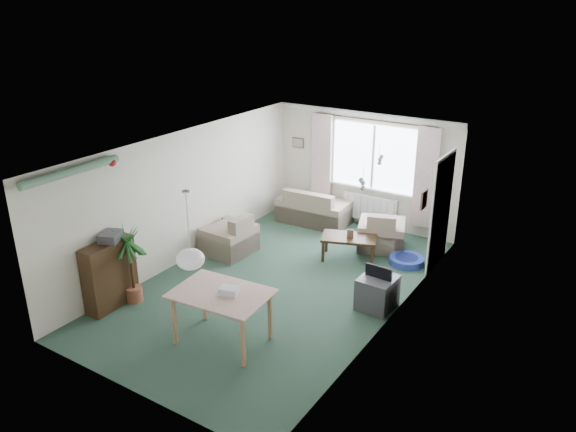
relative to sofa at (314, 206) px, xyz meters
The scene contains 25 objects.
ground 2.92m from the sofa, 71.99° to the right, with size 6.50×6.50×0.00m, color #284335.
window 1.64m from the sofa, 23.69° to the left, with size 1.80×0.03×1.30m, color white.
curtain_rod 2.22m from the sofa, 20.09° to the left, with size 2.60×0.03×0.03m, color black.
curtain_left 0.97m from the sofa, 98.41° to the left, with size 0.45×0.08×2.00m, color beige.
curtain_right 2.44m from the sofa, ahead, with size 0.45×0.08×2.00m, color beige.
radiator 1.18m from the sofa, 21.91° to the left, with size 1.20×0.10×0.55m, color white.
doorway 3.00m from the sofa, 10.82° to the right, with size 0.03×0.95×2.00m, color black.
pendant_lamp 5.28m from the sofa, 77.78° to the right, with size 0.36×0.36×0.36m, color white.
tinsel_garland 5.49m from the sofa, 101.49° to the right, with size 1.60×1.60×0.12m, color #196626.
bauble_cluster_a 3.41m from the sofa, 40.14° to the right, with size 0.20×0.20×0.20m, color silver.
bauble_cluster_b 4.35m from the sofa, 50.73° to the right, with size 0.20×0.20×0.20m, color silver.
wall_picture_back 1.45m from the sofa, 145.79° to the left, with size 0.28×0.03×0.22m, color brown.
wall_picture_right 3.47m from the sofa, 28.34° to the right, with size 0.03×0.24×0.30m, color brown.
sofa is the anchor object (origin of this frame).
armchair_corner 1.79m from the sofa, 13.54° to the right, with size 0.86×0.81×0.77m, color beige.
armchair_left 2.26m from the sofa, 105.59° to the right, with size 0.86×0.82×0.77m, color beige.
coffee_table 1.88m from the sofa, 40.22° to the right, with size 0.99×0.55×0.44m, color black.
photo_frame 1.94m from the sofa, 40.37° to the right, with size 0.12×0.02×0.16m, color brown.
bookshelf 4.80m from the sofa, 101.37° to the right, with size 0.29×0.88×1.08m, color black.
hifi_box 4.76m from the sofa, 101.38° to the right, with size 0.28×0.35×0.14m, color #3D3C41.
houseplant 4.50m from the sofa, 99.70° to the right, with size 0.55×0.55×1.29m, color #1B4F2A.
dining_table 4.69m from the sofa, 75.86° to the right, with size 1.22×0.81×0.76m, color #9B7354.
gift_box 4.72m from the sofa, 74.40° to the right, with size 0.25×0.18×0.12m, color white.
tv_cube 3.63m from the sofa, 44.35° to the right, with size 0.52×0.57×0.52m, color #403F45.
pet_bed 2.58m from the sofa, 18.92° to the right, with size 0.63×0.63×0.13m, color navy.
Camera 1 is at (4.63, -6.99, 4.58)m, focal length 35.00 mm.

